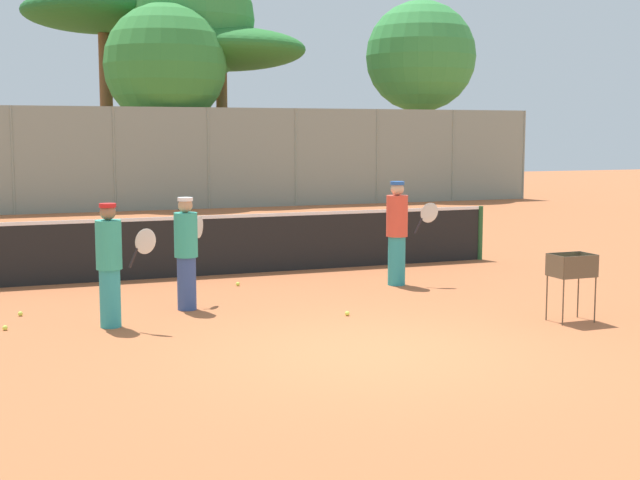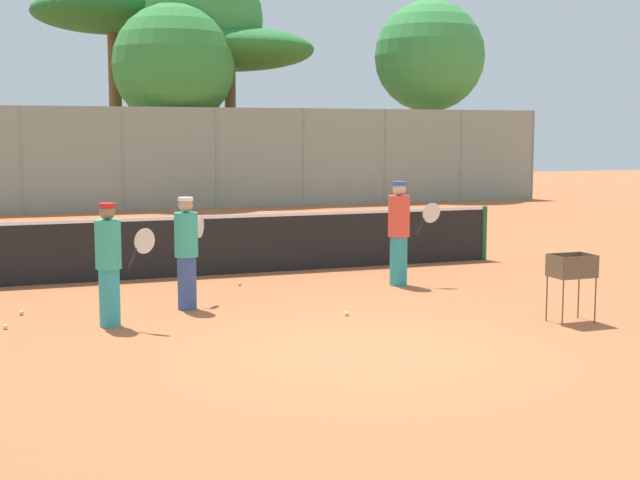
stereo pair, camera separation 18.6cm
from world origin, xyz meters
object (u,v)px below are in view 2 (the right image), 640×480
at_px(player_white_outfit, 187,251).
at_px(ball_cart, 572,272).
at_px(player_red_cap, 399,232).
at_px(player_yellow_shirt, 109,263).
at_px(tennis_net, 231,243).
at_px(parked_car, 268,180).

relative_size(player_white_outfit, ball_cart, 1.76).
height_order(player_red_cap, player_yellow_shirt, player_red_cap).
bearing_deg(player_white_outfit, player_red_cap, -43.05).
distance_m(tennis_net, player_yellow_shirt, 4.49).
bearing_deg(player_yellow_shirt, ball_cart, 18.52).
relative_size(tennis_net, parked_car, 2.48).
bearing_deg(parked_car, player_red_cap, -101.08).
bearing_deg(parked_car, player_white_outfit, -109.96).
distance_m(player_yellow_shirt, parked_car, 23.80).
xyz_separation_m(player_red_cap, parked_car, (4.01, 20.50, -0.23)).
bearing_deg(ball_cart, player_white_outfit, 150.01).
bearing_deg(ball_cart, player_yellow_shirt, 162.11).
xyz_separation_m(tennis_net, parked_car, (6.32, 18.41, 0.10)).
distance_m(ball_cart, parked_car, 24.14).
bearing_deg(parked_car, tennis_net, -108.95).
distance_m(tennis_net, player_white_outfit, 3.20).
distance_m(player_white_outfit, player_red_cap, 3.79).
height_order(player_white_outfit, player_red_cap, player_red_cap).
xyz_separation_m(tennis_net, ball_cart, (3.21, -5.53, 0.13)).
xyz_separation_m(player_white_outfit, player_yellow_shirt, (-1.18, -0.79, 0.00)).
distance_m(tennis_net, ball_cart, 6.39).
relative_size(player_red_cap, parked_car, 0.41).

